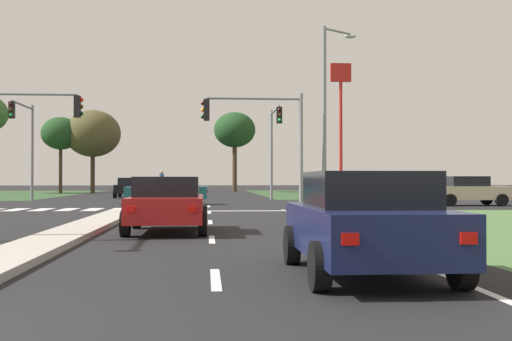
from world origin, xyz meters
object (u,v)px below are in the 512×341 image
Objects in this scene: street_lamp_second at (327,107)px; pedestrian_at_median at (162,180)px; car_teal_fifth at (167,191)px; car_navy_second at (366,222)px; treeline_fifth at (235,130)px; traffic_signal_near_left at (2,125)px; traffic_signal_far_left at (25,133)px; traffic_signal_near_right at (263,129)px; car_black_fourth at (130,187)px; treeline_fourth at (93,134)px; fastfood_pole_sign at (341,99)px; car_red_near at (167,204)px; traffic_signal_far_right at (274,136)px; car_beige_third at (468,191)px; treeline_third at (61,134)px.

street_lamp_second is 21.06m from pedestrian_at_median.
street_lamp_second reaches higher than car_teal_fifth.
treeline_fifth is at bearing 89.36° from car_navy_second.
pedestrian_at_median is (5.55, 19.19, -2.46)m from traffic_signal_near_left.
treeline_fifth is at bearing 107.70° from pedestrian_at_median.
treeline_fifth is (13.96, 27.79, 2.31)m from traffic_signal_far_left.
traffic_signal_far_left is 1.16× the size of traffic_signal_near_right.
treeline_fourth is (-5.53, 16.21, 5.10)m from car_black_fourth.
traffic_signal_near_left is at bearing 81.16° from car_black_fourth.
fastfood_pole_sign is (17.30, 6.47, 7.58)m from car_black_fourth.
car_black_fourth is (-4.63, 31.73, 0.00)m from car_red_near.
traffic_signal_far_right reaches higher than car_red_near.
traffic_signal_far_right is 0.51× the size of fastfood_pole_sign.
traffic_signal_far_right is 1.03× the size of traffic_signal_near_left.
car_beige_third is 37.06m from treeline_fifth.
car_beige_third reaches higher than car_red_near.
pedestrian_at_median reaches higher than car_navy_second.
traffic_signal_near_left reaches higher than car_red_near.
pedestrian_at_median is at bearing 5.26° from car_teal_fifth.
treeline_fourth is (-9.06, 29.66, 5.09)m from car_teal_fifth.
traffic_signal_near_left reaches higher than car_teal_fifth.
car_teal_fifth is 0.54× the size of treeline_fourth.
car_black_fourth is (-19.38, 15.91, -0.03)m from car_beige_third.
fastfood_pole_sign is (-2.08, 22.38, 7.55)m from car_beige_third.
treeline_third is (-16.47, 55.16, 5.01)m from car_navy_second.
traffic_signal_far_right is 11.59m from traffic_signal_near_right.
car_navy_second reaches higher than car_teal_fifth.
car_navy_second is at bearing -101.39° from fastfood_pole_sign.
treeline_third is 3.05m from treeline_fourth.
treeline_fourth is at bearing 14.09° from treeline_third.
car_beige_third is 40.96m from treeline_fourth.
car_beige_third is at bearing 46.99° from car_red_near.
treeline_fourth is (-24.91, 32.12, 5.07)m from car_beige_third.
car_navy_second is 22.60m from traffic_signal_near_left.
treeline_fourth is (-7.93, 17.28, 4.57)m from pedestrian_at_median.
car_navy_second is 31.12m from traffic_signal_far_right.
pedestrian_at_median is 0.23× the size of treeline_fourth.
treeline_fifth is at bearing -8.92° from car_teal_fifth.
traffic_signal_far_right is at bearing 96.39° from street_lamp_second.
car_red_near is 0.50× the size of street_lamp_second.
traffic_signal_near_left is 3.04× the size of pedestrian_at_median.
car_teal_fifth is (-15.84, 2.46, -0.02)m from car_beige_third.
street_lamp_second reaches higher than traffic_signal_far_right.
traffic_signal_far_left is 17.79m from traffic_signal_near_right.
traffic_signal_far_right is at bearing -53.80° from car_teal_fifth.
traffic_signal_far_left reaches higher than car_black_fourth.
car_teal_fifth is at bearing -124.63° from fastfood_pole_sign.
fastfood_pole_sign is at bearing 64.12° from traffic_signal_far_right.
car_navy_second is 0.37× the size of fastfood_pole_sign.
treeline_third reaches higher than traffic_signal_near_left.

